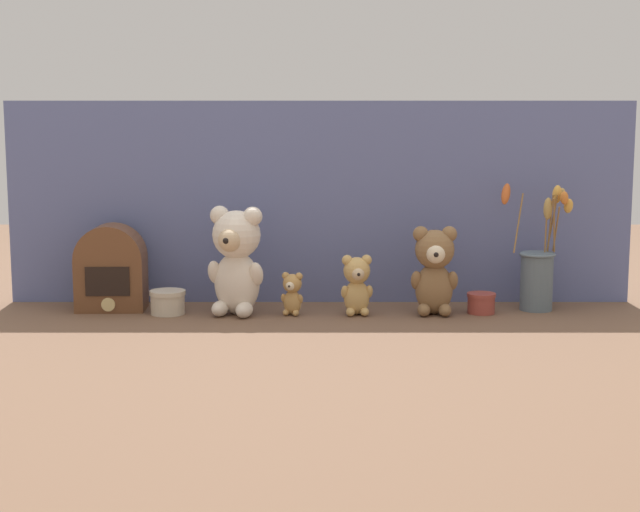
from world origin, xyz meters
The scene contains 10 objects.
ground_plane centered at (0.00, 0.00, 0.00)m, with size 4.00×4.00×0.00m, color brown.
backdrop_wall centered at (0.00, 0.17, 0.28)m, with size 1.70×0.02×0.55m.
teddy_bear_large centered at (-0.22, -0.01, 0.15)m, with size 0.16×0.14×0.28m.
teddy_bear_medium centered at (0.30, 0.00, 0.12)m, with size 0.12×0.12×0.23m.
teddy_bear_small centered at (0.10, -0.01, 0.08)m, with size 0.09×0.08×0.16m.
teddy_bear_tiny centered at (-0.07, -0.01, 0.06)m, with size 0.06×0.06×0.11m.
flower_vase centered at (0.58, 0.05, 0.11)m, with size 0.19×0.11×0.34m.
vintage_radio centered at (-0.55, 0.05, 0.11)m, with size 0.18×0.12×0.23m.
decorative_tin_tall centered at (-0.40, 0.00, 0.03)m, with size 0.09×0.09×0.06m.
decorative_tin_short centered at (0.42, 0.01, 0.03)m, with size 0.08×0.08×0.05m.
Camera 1 is at (-0.00, -2.50, 0.53)m, focal length 55.00 mm.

